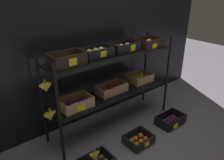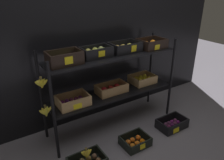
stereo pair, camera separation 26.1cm
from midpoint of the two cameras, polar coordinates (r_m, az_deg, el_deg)
The scene contains 6 objects.
ground_plane at distance 2.93m, azimuth -2.60°, elevation -11.45°, with size 10.00×10.00×0.00m, color slate.
storefront_wall at distance 2.78m, azimuth -8.08°, elevation 11.87°, with size 3.99×0.12×2.25m, color black.
display_rack at distance 2.56m, azimuth -3.32°, elevation 2.00°, with size 1.72×0.44×1.08m.
crate_ground_tangerine at distance 2.61m, azimuth 4.02°, elevation -15.42°, with size 0.31×0.26×0.11m.
crate_ground_plum at distance 2.98m, azimuth 12.55°, elevation -10.38°, with size 0.37×0.25×0.12m.
banana_bunch_loose at distance 2.27m, azimuth -8.16°, elevation -18.97°, with size 0.13×0.04×0.12m.
Camera 1 is at (-1.49, -1.86, 1.70)m, focal length 35.06 mm.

